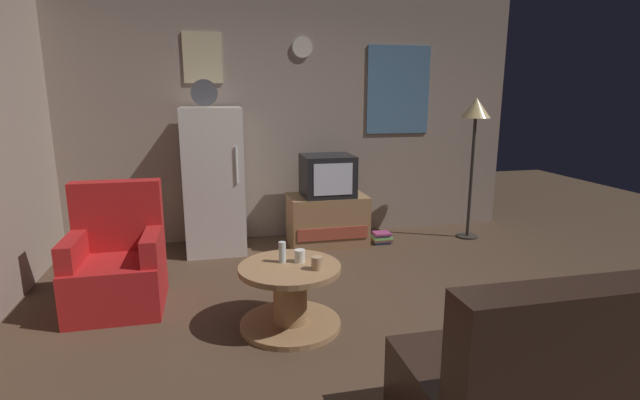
{
  "coord_description": "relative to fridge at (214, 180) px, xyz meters",
  "views": [
    {
      "loc": [
        -0.93,
        -2.95,
        1.64
      ],
      "look_at": [
        -0.05,
        0.9,
        0.75
      ],
      "focal_mm": 26.77,
      "sensor_mm": 36.0,
      "label": 1
    }
  ],
  "objects": [
    {
      "name": "ground_plane",
      "position": [
        0.92,
        -2.03,
        -0.75
      ],
      "size": [
        12.0,
        12.0,
        0.0
      ],
      "primitive_type": "plane",
      "color": "#4C3828"
    },
    {
      "name": "wall_with_art",
      "position": [
        0.93,
        0.42,
        0.63
      ],
      "size": [
        5.2,
        0.12,
        2.76
      ],
      "color": "gray",
      "rests_on": "ground_plane"
    },
    {
      "name": "fridge",
      "position": [
        0.0,
        0.0,
        0.0
      ],
      "size": [
        0.6,
        0.62,
        1.77
      ],
      "color": "silver",
      "rests_on": "ground_plane"
    },
    {
      "name": "tv_stand",
      "position": [
        1.2,
        -0.06,
        -0.48
      ],
      "size": [
        0.84,
        0.53,
        0.55
      ],
      "color": "#9E754C",
      "rests_on": "ground_plane"
    },
    {
      "name": "crt_tv",
      "position": [
        1.2,
        -0.07,
        0.02
      ],
      "size": [
        0.54,
        0.51,
        0.44
      ],
      "color": "black",
      "rests_on": "tv_stand"
    },
    {
      "name": "standing_lamp",
      "position": [
        2.85,
        -0.18,
        0.6
      ],
      "size": [
        0.32,
        0.32,
        1.59
      ],
      "color": "#332D28",
      "rests_on": "ground_plane"
    },
    {
      "name": "coffee_table",
      "position": [
        0.48,
        -1.87,
        -0.52
      ],
      "size": [
        0.72,
        0.72,
        0.46
      ],
      "color": "#9E754C",
      "rests_on": "ground_plane"
    },
    {
      "name": "wine_glass",
      "position": [
        0.45,
        -1.8,
        -0.22
      ],
      "size": [
        0.05,
        0.05,
        0.15
      ],
      "primitive_type": "cylinder",
      "color": "silver",
      "rests_on": "coffee_table"
    },
    {
      "name": "mug_ceramic_white",
      "position": [
        0.57,
        -1.82,
        -0.25
      ],
      "size": [
        0.08,
        0.08,
        0.09
      ],
      "primitive_type": "cylinder",
      "color": "silver",
      "rests_on": "coffee_table"
    },
    {
      "name": "mug_ceramic_tan",
      "position": [
        0.65,
        -1.99,
        -0.25
      ],
      "size": [
        0.08,
        0.08,
        0.09
      ],
      "primitive_type": "cylinder",
      "color": "tan",
      "rests_on": "coffee_table"
    },
    {
      "name": "armchair",
      "position": [
        -0.77,
        -1.22,
        -0.42
      ],
      "size": [
        0.68,
        0.68,
        0.96
      ],
      "color": "red",
      "rests_on": "ground_plane"
    },
    {
      "name": "couch",
      "position": [
        1.68,
        -3.32,
        -0.44
      ],
      "size": [
        1.7,
        0.8,
        0.92
      ],
      "color": "black",
      "rests_on": "ground_plane"
    },
    {
      "name": "book_stack",
      "position": [
        1.8,
        -0.18,
        -0.69
      ],
      "size": [
        0.22,
        0.17,
        0.12
      ],
      "color": "#4F6EC6",
      "rests_on": "ground_plane"
    }
  ]
}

